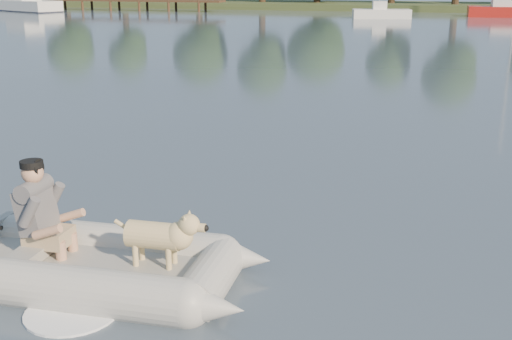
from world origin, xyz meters
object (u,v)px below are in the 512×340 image
(dock, at_px, (134,5))
(cabin_cruiser, at_px, (28,0))
(motorboat, at_px, (382,7))
(dinghy, at_px, (95,230))
(man, at_px, (38,206))
(dog, at_px, (154,240))

(dock, height_order, cabin_cruiser, cabin_cruiser)
(motorboat, bearing_deg, dinghy, -101.22)
(dock, xyz_separation_m, motorboat, (24.03, -5.89, 0.36))
(dock, bearing_deg, dinghy, -64.27)
(dinghy, bearing_deg, dock, 113.56)
(man, relative_size, cabin_cruiser, 0.14)
(dinghy, bearing_deg, dog, 4.57)
(dog, bearing_deg, cabin_cruiser, 123.57)
(dock, distance_m, motorboat, 24.74)
(man, xyz_separation_m, cabin_cruiser, (-33.19, 48.01, 0.26))
(man, bearing_deg, motorboat, 88.46)
(dock, relative_size, motorboat, 3.93)
(man, distance_m, cabin_cruiser, 58.37)
(dog, height_order, cabin_cruiser, cabin_cruiser)
(cabin_cruiser, bearing_deg, motorboat, 21.94)
(dock, xyz_separation_m, dog, (25.85, -52.27, -0.01))
(man, height_order, motorboat, motorboat)
(dock, distance_m, cabin_cruiser, 9.68)
(dog, height_order, motorboat, motorboat)
(man, bearing_deg, dinghy, -4.24)
(dog, bearing_deg, dinghy, -175.43)
(cabin_cruiser, bearing_deg, dinghy, -30.09)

